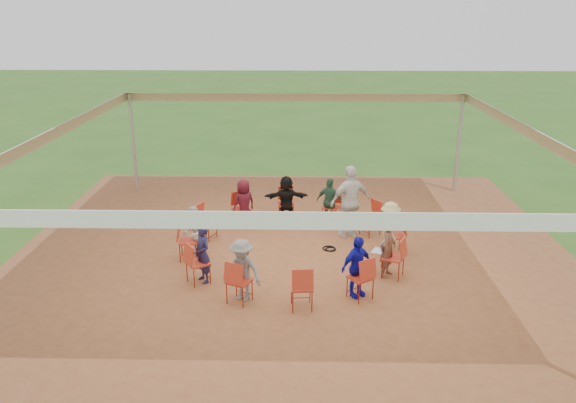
{
  "coord_description": "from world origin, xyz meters",
  "views": [
    {
      "loc": [
        0.16,
        -11.85,
        5.47
      ],
      "look_at": [
        -0.11,
        0.3,
        1.24
      ],
      "focal_mm": 35.0,
      "sensor_mm": 36.0,
      "label": 1
    }
  ],
  "objects_px": {
    "chair_10": "(302,287)",
    "person_seated_5": "(193,233)",
    "chair_5": "(242,209)",
    "cable_coil": "(330,249)",
    "chair_11": "(360,278)",
    "person_seated_6": "(203,254)",
    "chair_1": "(394,236)",
    "chair_6": "(206,222)",
    "person_seated_7": "(242,270)",
    "standing_person": "(350,202)",
    "chair_2": "(370,218)",
    "person_seated_3": "(286,199)",
    "chair_0": "(393,258)",
    "person_seated_1": "(390,228)",
    "person_seated_8": "(357,267)",
    "person_seated_2": "(330,202)",
    "chair_8": "(198,263)",
    "chair_7": "(188,241)",
    "chair_9": "(239,281)",
    "chair_3": "(331,207)",
    "chair_4": "(286,204)",
    "person_seated_0": "(388,249)"
  },
  "relations": [
    {
      "from": "chair_7",
      "to": "person_seated_1",
      "type": "bearing_deg",
      "value": 90.0
    },
    {
      "from": "chair_10",
      "to": "person_seated_8",
      "type": "xyz_separation_m",
      "value": [
        1.08,
        0.52,
        0.19
      ]
    },
    {
      "from": "person_seated_7",
      "to": "chair_7",
      "type": "bearing_deg",
      "value": 152.58
    },
    {
      "from": "chair_4",
      "to": "chair_7",
      "type": "xyz_separation_m",
      "value": [
        -2.15,
        -2.57,
        0.0
      ]
    },
    {
      "from": "chair_1",
      "to": "person_seated_2",
      "type": "xyz_separation_m",
      "value": [
        -1.41,
        1.83,
        0.19
      ]
    },
    {
      "from": "chair_10",
      "to": "person_seated_5",
      "type": "height_order",
      "value": "person_seated_5"
    },
    {
      "from": "person_seated_7",
      "to": "person_seated_1",
      "type": "bearing_deg",
      "value": 60.0
    },
    {
      "from": "person_seated_6",
      "to": "person_seated_8",
      "type": "relative_size",
      "value": 1.0
    },
    {
      "from": "chair_5",
      "to": "person_seated_7",
      "type": "relative_size",
      "value": 0.71
    },
    {
      "from": "chair_3",
      "to": "chair_11",
      "type": "bearing_deg",
      "value": 120.0
    },
    {
      "from": "chair_7",
      "to": "person_seated_1",
      "type": "height_order",
      "value": "person_seated_1"
    },
    {
      "from": "chair_7",
      "to": "person_seated_3",
      "type": "bearing_deg",
      "value": 133.51
    },
    {
      "from": "chair_3",
      "to": "chair_10",
      "type": "relative_size",
      "value": 1.0
    },
    {
      "from": "chair_5",
      "to": "person_seated_6",
      "type": "relative_size",
      "value": 0.71
    },
    {
      "from": "chair_10",
      "to": "person_seated_5",
      "type": "relative_size",
      "value": 0.71
    },
    {
      "from": "chair_1",
      "to": "person_seated_3",
      "type": "relative_size",
      "value": 0.71
    },
    {
      "from": "chair_9",
      "to": "person_seated_6",
      "type": "distance_m",
      "value": 1.22
    },
    {
      "from": "chair_10",
      "to": "person_seated_8",
      "type": "distance_m",
      "value": 1.22
    },
    {
      "from": "person_seated_7",
      "to": "person_seated_6",
      "type": "bearing_deg",
      "value": 165.0
    },
    {
      "from": "chair_1",
      "to": "chair_9",
      "type": "bearing_deg",
      "value": 120.0
    },
    {
      "from": "person_seated_8",
      "to": "chair_10",
      "type": "bearing_deg",
      "value": 170.54
    },
    {
      "from": "chair_6",
      "to": "person_seated_7",
      "type": "relative_size",
      "value": 0.71
    },
    {
      "from": "chair_1",
      "to": "chair_9",
      "type": "xyz_separation_m",
      "value": [
        -3.36,
        -2.35,
        0.0
      ]
    },
    {
      "from": "chair_3",
      "to": "person_seated_5",
      "type": "distance_m",
      "value": 4.0
    },
    {
      "from": "person_seated_6",
      "to": "standing_person",
      "type": "xyz_separation_m",
      "value": [
        3.25,
        2.52,
        0.28
      ]
    },
    {
      "from": "chair_4",
      "to": "cable_coil",
      "type": "distance_m",
      "value": 2.28
    },
    {
      "from": "person_seated_3",
      "to": "person_seated_6",
      "type": "bearing_deg",
      "value": 60.0
    },
    {
      "from": "chair_2",
      "to": "chair_11",
      "type": "xyz_separation_m",
      "value": [
        -0.58,
        -3.3,
        0.0
      ]
    },
    {
      "from": "person_seated_6",
      "to": "standing_person",
      "type": "distance_m",
      "value": 4.12
    },
    {
      "from": "chair_11",
      "to": "cable_coil",
      "type": "distance_m",
      "value": 2.43
    },
    {
      "from": "person_seated_1",
      "to": "standing_person",
      "type": "relative_size",
      "value": 0.69
    },
    {
      "from": "chair_8",
      "to": "cable_coil",
      "type": "relative_size",
      "value": 2.76
    },
    {
      "from": "person_seated_1",
      "to": "cable_coil",
      "type": "relative_size",
      "value": 3.89
    },
    {
      "from": "chair_5",
      "to": "cable_coil",
      "type": "xyz_separation_m",
      "value": [
        2.24,
        -1.53,
        -0.43
      ]
    },
    {
      "from": "chair_10",
      "to": "person_seated_2",
      "type": "distance_m",
      "value": 4.46
    },
    {
      "from": "chair_2",
      "to": "person_seated_3",
      "type": "xyz_separation_m",
      "value": [
        -2.14,
        0.88,
        0.19
      ]
    },
    {
      "from": "chair_9",
      "to": "person_seated_2",
      "type": "relative_size",
      "value": 0.71
    },
    {
      "from": "chair_6",
      "to": "cable_coil",
      "type": "bearing_deg",
      "value": 103.85
    },
    {
      "from": "chair_0",
      "to": "standing_person",
      "type": "bearing_deg",
      "value": 43.3
    },
    {
      "from": "person_seated_1",
      "to": "person_seated_2",
      "type": "height_order",
      "value": "same"
    },
    {
      "from": "person_seated_2",
      "to": "standing_person",
      "type": "relative_size",
      "value": 0.69
    },
    {
      "from": "chair_9",
      "to": "person_seated_7",
      "type": "xyz_separation_m",
      "value": [
        0.05,
        0.11,
        0.19
      ]
    },
    {
      "from": "chair_11",
      "to": "person_seated_0",
      "type": "distance_m",
      "value": 1.22
    },
    {
      "from": "chair_2",
      "to": "chair_7",
      "type": "distance_m",
      "value": 4.57
    },
    {
      "from": "chair_0",
      "to": "cable_coil",
      "type": "distance_m",
      "value": 1.94
    },
    {
      "from": "chair_1",
      "to": "cable_coil",
      "type": "bearing_deg",
      "value": 77.37
    },
    {
      "from": "chair_11",
      "to": "person_seated_6",
      "type": "height_order",
      "value": "person_seated_6"
    },
    {
      "from": "chair_5",
      "to": "chair_9",
      "type": "xyz_separation_m",
      "value": [
        0.36,
        -4.09,
        0.0
      ]
    },
    {
      "from": "person_seated_0",
      "to": "person_seated_2",
      "type": "xyz_separation_m",
      "value": [
        -1.09,
        2.99,
        0.0
      ]
    },
    {
      "from": "chair_9",
      "to": "person_seated_6",
      "type": "relative_size",
      "value": 0.71
    }
  ]
}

